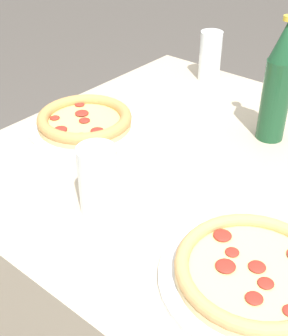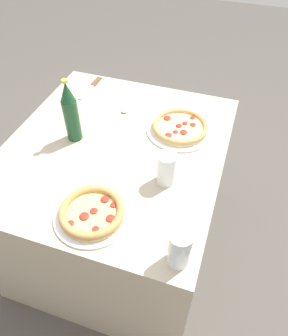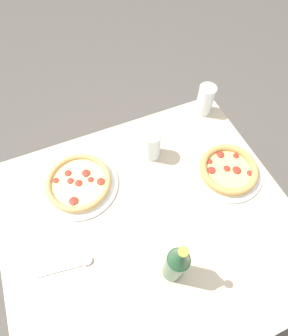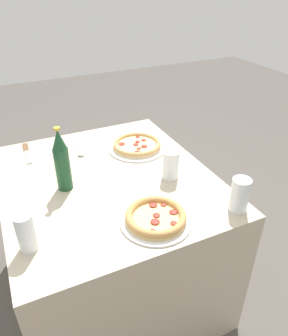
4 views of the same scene
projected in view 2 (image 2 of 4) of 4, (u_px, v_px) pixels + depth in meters
ground_plane at (122, 238)px, 1.86m from camera, size 8.00×8.00×0.00m
table at (119, 199)px, 1.61m from camera, size 1.01×0.90×0.70m
pizza_pepperoni at (180, 127)px, 1.42m from camera, size 0.29×0.29×0.04m
pizza_salami at (92, 213)px, 1.10m from camera, size 0.26×0.26×0.04m
glass_red_wine at (180, 249)px, 0.95m from camera, size 0.07×0.07×0.14m
glass_mango_juice at (167, 169)px, 1.18m from camera, size 0.07×0.07×0.13m
beer_bottle at (70, 112)px, 1.31m from camera, size 0.06×0.06×0.28m
knife at (91, 87)px, 1.68m from camera, size 0.22×0.03×0.01m
spoon at (129, 106)px, 1.56m from camera, size 0.18×0.05×0.01m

